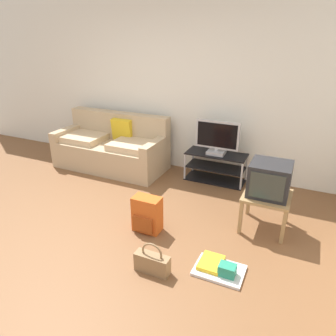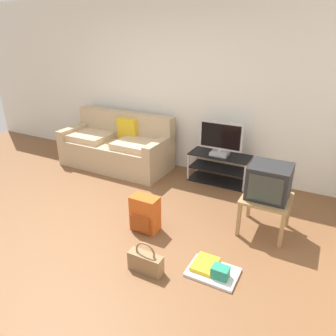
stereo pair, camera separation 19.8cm
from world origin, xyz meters
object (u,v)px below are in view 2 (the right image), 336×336
crt_tv (269,181)px  side_table (266,202)px  couch (117,147)px  handbag (146,262)px  floor_tray (212,270)px  tv_stand (219,168)px  backpack (145,214)px  flat_tv (221,139)px

crt_tv → side_table: bearing=-90.0°
couch → handbag: 2.76m
crt_tv → floor_tray: bearing=-105.1°
couch → crt_tv: 2.82m
floor_tray → tv_stand: bearing=108.1°
crt_tv → floor_tray: crt_tv is taller
floor_tray → couch: bearing=143.7°
couch → crt_tv: size_ratio=4.22×
crt_tv → backpack: crt_tv is taller
crt_tv → couch: bearing=163.4°
backpack → floor_tray: size_ratio=0.89×
side_table → handbag: (-0.85, -1.23, -0.26)m
flat_tv → backpack: bearing=-101.1°
crt_tv → backpack: size_ratio=1.04×
couch → crt_tv: couch is taller
crt_tv → handbag: crt_tv is taller
tv_stand → backpack: size_ratio=2.15×
crt_tv → backpack: bearing=-152.3°
flat_tv → backpack: (-0.32, -1.63, -0.49)m
crt_tv → handbag: bearing=-124.3°
flat_tv → side_table: flat_tv is taller
flat_tv → side_table: 1.39m
couch → side_table: 2.81m
flat_tv → floor_tray: (0.65, -1.96, -0.66)m
tv_stand → floor_tray: tv_stand is taller
couch → floor_tray: (2.42, -1.78, -0.30)m
couch → crt_tv: bearing=-16.6°
tv_stand → floor_tray: bearing=-71.9°
backpack → handbag: 0.72m
tv_stand → handbag: bearing=-88.5°
flat_tv → floor_tray: bearing=-71.7°
side_table → backpack: (-1.23, -0.63, -0.16)m
side_table → handbag: side_table is taller
backpack → flat_tv: bearing=54.1°
couch → handbag: bearing=-48.1°
tv_stand → side_table: (0.91, -1.02, 0.15)m
tv_stand → handbag: 2.26m
side_table → crt_tv: (-0.00, 0.02, 0.26)m
backpack → side_table: bearing=2.3°
couch → backpack: size_ratio=4.37×
floor_tray → side_table: bearing=74.6°
couch → flat_tv: size_ratio=2.83×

